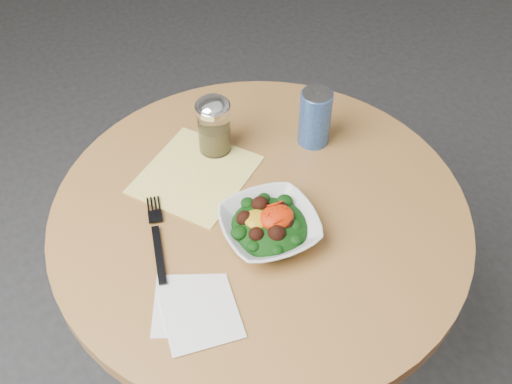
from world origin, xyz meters
TOP-DOWN VIEW (x-y plane):
  - ground at (0.00, 0.00)m, footprint 6.00×6.00m
  - table at (0.00, 0.00)m, footprint 0.90×0.90m
  - cloth_napkin at (-0.08, 0.16)m, footprint 0.33×0.32m
  - paper_napkins at (-0.23, -0.16)m, footprint 0.18×0.20m
  - salad_bowl at (-0.02, -0.07)m, footprint 0.22×0.22m
  - fork at (-0.22, 0.03)m, footprint 0.09×0.22m
  - spice_shaker at (0.00, 0.21)m, footprint 0.08×0.08m
  - beverage_can at (0.22, 0.12)m, footprint 0.07×0.07m

SIDE VIEW (x-z plane):
  - ground at x=0.00m, z-range 0.00..0.00m
  - table at x=0.00m, z-range 0.18..0.93m
  - cloth_napkin at x=-0.08m, z-range 0.75..0.75m
  - paper_napkins at x=-0.23m, z-range 0.75..0.75m
  - fork at x=-0.22m, z-range 0.75..0.76m
  - salad_bowl at x=-0.02m, z-range 0.74..0.81m
  - beverage_can at x=0.22m, z-range 0.75..0.89m
  - spice_shaker at x=0.00m, z-range 0.75..0.89m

